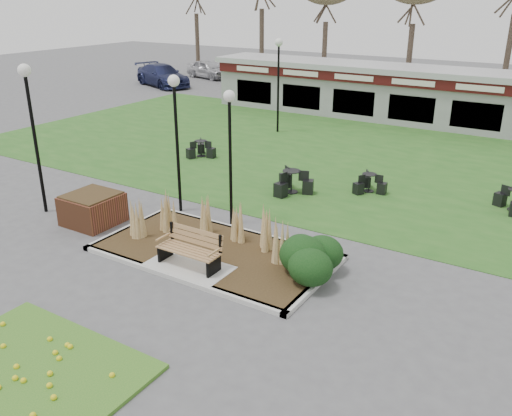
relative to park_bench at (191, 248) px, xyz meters
The scene contains 17 objects.
ground 0.64m from the park_bench, 90.00° to the right, with size 100.00×100.00×0.00m, color #515154.
lawn 11.77m from the park_bench, 90.00° to the left, with size 34.00×16.00×0.02m, color #255A1C.
flower_bed 4.88m from the park_bench, 90.00° to the right, with size 4.20×3.00×0.16m.
planting_bed 1.70m from the park_bench, 40.83° to the left, with size 6.75×3.40×1.27m.
park_bench is the anchor object (origin of this frame).
brick_planter 4.47m from the park_bench, behind, with size 1.50×1.50×0.95m.
food_pavilion 19.73m from the park_bench, 90.00° to the left, with size 24.60×3.40×2.90m.
lamp_post_near_left 4.80m from the park_bench, 133.28° to the left, with size 0.36×0.36×4.34m.
lamp_post_mid_left 7.06m from the park_bench, behind, with size 0.39×0.39×4.67m.
lamp_post_mid_right 3.87m from the park_bench, 104.84° to the left, with size 0.34×0.34×4.07m.
lamp_post_far_left 15.07m from the park_bench, 111.30° to the left, with size 0.38×0.38×4.56m.
bistro_set_a 10.19m from the park_bench, 125.99° to the left, with size 1.19×1.28×0.69m.
bistro_set_b 6.36m from the park_bench, 94.82° to the left, with size 1.50×1.43×0.81m.
bistro_set_c 8.06m from the park_bench, 77.42° to the left, with size 1.10×1.23×0.66m.
car_silver 33.01m from the park_bench, 125.87° to the left, with size 1.71×4.26×1.45m, color #BBBAC0.
car_black 31.00m from the park_bench, 120.36° to the left, with size 1.38×3.97×1.31m, color black.
car_blue 29.43m from the park_bench, 132.47° to the left, with size 2.22×5.46×1.59m, color navy.
Camera 1 is at (7.94, -9.35, 6.63)m, focal length 38.00 mm.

